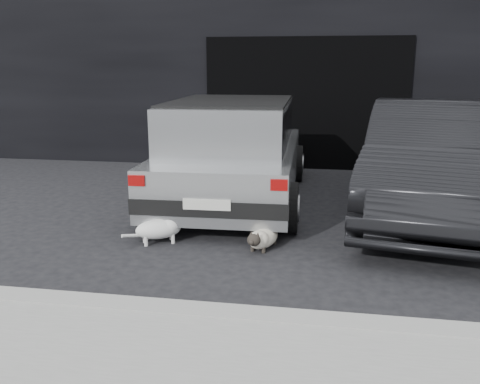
% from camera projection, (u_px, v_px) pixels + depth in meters
% --- Properties ---
extents(ground, '(80.00, 80.00, 0.00)m').
position_uv_depth(ground, '(215.00, 224.00, 6.77)').
color(ground, black).
rests_on(ground, ground).
extents(building_facade, '(34.00, 4.00, 5.00)m').
position_uv_depth(building_facade, '(311.00, 45.00, 11.74)').
color(building_facade, black).
rests_on(building_facade, ground).
extents(garage_opening, '(4.00, 0.10, 2.60)m').
position_uv_depth(garage_opening, '(306.00, 104.00, 10.11)').
color(garage_opening, black).
rests_on(garage_opening, ground).
extents(curb, '(18.00, 0.25, 0.12)m').
position_uv_depth(curb, '(268.00, 320.00, 4.11)').
color(curb, gray).
rests_on(curb, ground).
extents(silver_hatchback, '(2.21, 4.30, 1.57)m').
position_uv_depth(silver_hatchback, '(233.00, 147.00, 7.71)').
color(silver_hatchback, '#A1A4A6').
rests_on(silver_hatchback, ground).
extents(second_car, '(2.49, 5.02, 1.58)m').
position_uv_depth(second_car, '(432.00, 160.00, 7.01)').
color(second_car, black).
rests_on(second_car, ground).
extents(cat_siamese, '(0.42, 0.80, 0.28)m').
position_uv_depth(cat_siamese, '(262.00, 238.00, 5.84)').
color(cat_siamese, beige).
rests_on(cat_siamese, ground).
extents(cat_white, '(0.72, 0.50, 0.38)m').
position_uv_depth(cat_white, '(162.00, 228.00, 6.03)').
color(cat_white, white).
rests_on(cat_white, ground).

